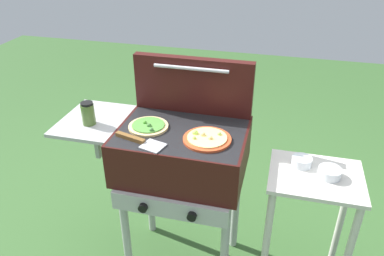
# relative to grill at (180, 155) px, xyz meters

# --- Properties ---
(grill) EXTENTS (0.96, 0.53, 0.90)m
(grill) POSITION_rel_grill_xyz_m (0.00, 0.00, 0.00)
(grill) COLOR #38110F
(grill) RESTS_ON ground_plane
(grill_lid_open) EXTENTS (0.63, 0.08, 0.30)m
(grill_lid_open) POSITION_rel_grill_xyz_m (0.01, 0.22, 0.30)
(grill_lid_open) COLOR #38110F
(grill_lid_open) RESTS_ON grill
(pizza_cheese) EXTENTS (0.23, 0.23, 0.04)m
(pizza_cheese) POSITION_rel_grill_xyz_m (0.15, -0.06, 0.15)
(pizza_cheese) COLOR #C64723
(pizza_cheese) RESTS_ON grill
(pizza_veggie) EXTENTS (0.20, 0.20, 0.03)m
(pizza_veggie) POSITION_rel_grill_xyz_m (-0.16, -0.01, 0.15)
(pizza_veggie) COLOR #E0C17F
(pizza_veggie) RESTS_ON grill
(sauce_jar) EXTENTS (0.07, 0.07, 0.12)m
(sauce_jar) POSITION_rel_grill_xyz_m (-0.46, -0.05, 0.20)
(sauce_jar) COLOR #4C6B2D
(sauce_jar) RESTS_ON grill
(spatula) EXTENTS (0.27, 0.12, 0.02)m
(spatula) POSITION_rel_grill_xyz_m (-0.15, -0.16, 0.15)
(spatula) COLOR #B7BABF
(spatula) RESTS_ON grill
(prep_table) EXTENTS (0.44, 0.36, 0.75)m
(prep_table) POSITION_rel_grill_xyz_m (0.67, 0.00, -0.22)
(prep_table) COLOR beige
(prep_table) RESTS_ON ground_plane
(topping_bowl_near) EXTENTS (0.10, 0.10, 0.04)m
(topping_bowl_near) POSITION_rel_grill_xyz_m (0.60, 0.07, 0.02)
(topping_bowl_near) COLOR silver
(topping_bowl_near) RESTS_ON prep_table
(topping_bowl_far) EXTENTS (0.11, 0.11, 0.04)m
(topping_bowl_far) POSITION_rel_grill_xyz_m (0.73, 0.01, 0.02)
(topping_bowl_far) COLOR silver
(topping_bowl_far) RESTS_ON prep_table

